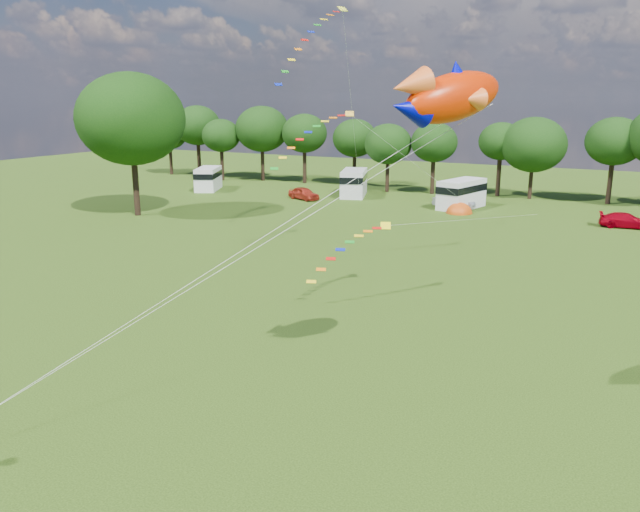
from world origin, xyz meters
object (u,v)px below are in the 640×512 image
at_px(campervan_c, 462,193).
at_px(campervan_a, 208,178).
at_px(big_tree, 131,119).
at_px(tent_orange, 459,213).
at_px(car_b, 454,201).
at_px(car_c, 626,220).
at_px(fish_kite, 445,97).
at_px(campervan_b, 354,182).
at_px(car_a, 304,193).

bearing_deg(campervan_c, campervan_a, 107.11).
relative_size(big_tree, tent_orange, 4.71).
bearing_deg(car_b, campervan_c, -68.59).
distance_m(big_tree, tent_orange, 32.38).
xyz_separation_m(car_c, campervan_a, (-46.09, 1.81, 0.82)).
relative_size(big_tree, fish_kite, 3.22).
height_order(big_tree, campervan_a, big_tree).
distance_m(car_b, campervan_b, 12.71).
distance_m(big_tree, campervan_b, 25.63).
bearing_deg(campervan_a, tent_orange, -117.51).
xyz_separation_m(car_c, campervan_b, (-28.39, 5.60, 0.96)).
relative_size(campervan_a, campervan_b, 0.92).
xyz_separation_m(campervan_b, tent_orange, (13.67, -5.24, -1.58)).
xyz_separation_m(car_a, campervan_a, (-13.88, 1.14, 0.77)).
relative_size(campervan_c, fish_kite, 1.55).
relative_size(big_tree, campervan_a, 2.21).
bearing_deg(campervan_b, fish_kite, -171.10).
relative_size(car_c, campervan_c, 0.67).
bearing_deg(car_a, campervan_c, -59.68).
bearing_deg(car_c, car_b, 72.85).
bearing_deg(car_b, campervan_b, 82.39).
relative_size(car_c, campervan_a, 0.71).
bearing_deg(car_c, fish_kite, 166.21).
relative_size(car_a, campervan_c, 0.64).
bearing_deg(tent_orange, campervan_c, 101.76).
bearing_deg(campervan_b, big_tree, 128.38).
bearing_deg(big_tree, car_b, 34.71).
xyz_separation_m(car_a, fish_kite, (27.24, -40.37, 10.30)).
relative_size(campervan_b, campervan_c, 1.03).
height_order(big_tree, car_a, big_tree).
xyz_separation_m(campervan_a, tent_orange, (31.37, -1.45, -1.44)).
bearing_deg(tent_orange, car_c, -1.40).
bearing_deg(campervan_a, fish_kite, -160.15).
xyz_separation_m(car_a, car_b, (16.22, 2.30, 0.01)).
bearing_deg(car_a, campervan_b, -15.84).
relative_size(campervan_a, tent_orange, 2.13).
height_order(campervan_b, fish_kite, fish_kite).
bearing_deg(big_tree, car_c, 19.64).
height_order(campervan_a, campervan_c, campervan_c).
bearing_deg(campervan_b, tent_orange, -129.43).
relative_size(car_b, tent_orange, 1.39).
distance_m(big_tree, car_a, 20.11).
distance_m(car_c, campervan_b, 28.96).
distance_m(car_a, campervan_b, 6.31).
height_order(car_a, campervan_b, campervan_b).
bearing_deg(big_tree, campervan_b, 56.81).
distance_m(big_tree, car_c, 45.19).
bearing_deg(campervan_c, car_b, 121.55).
distance_m(campervan_a, tent_orange, 31.43).
relative_size(car_a, car_c, 0.96).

